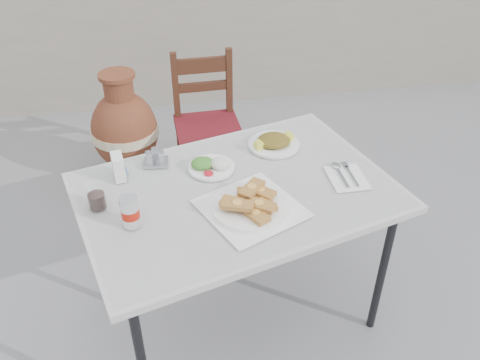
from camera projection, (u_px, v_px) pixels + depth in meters
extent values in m
plane|color=slate|center=(223.00, 333.00, 2.38)|extent=(80.00, 80.00, 0.00)
cylinder|color=black|center=(382.00, 272.00, 2.22)|extent=(0.04, 0.04, 0.71)
cylinder|color=black|center=(100.00, 249.00, 2.34)|extent=(0.04, 0.04, 0.71)
cylinder|color=black|center=(301.00, 188.00, 2.72)|extent=(0.04, 0.04, 0.71)
cube|color=white|center=(237.00, 192.00, 2.06)|extent=(1.43, 1.15, 0.03)
cube|color=white|center=(237.00, 189.00, 2.04)|extent=(1.38, 1.10, 0.01)
cube|color=white|center=(251.00, 208.00, 1.94)|extent=(0.46, 0.46, 0.00)
cylinder|color=white|center=(251.00, 206.00, 1.93)|extent=(0.30, 0.30, 0.02)
cylinder|color=white|center=(251.00, 207.00, 1.94)|extent=(0.31, 0.31, 0.01)
cylinder|color=white|center=(211.00, 168.00, 2.16)|extent=(0.20, 0.20, 0.01)
ellipsoid|color=silver|center=(220.00, 164.00, 2.14)|extent=(0.08, 0.08, 0.05)
ellipsoid|color=#3A7722|center=(203.00, 163.00, 2.15)|extent=(0.10, 0.09, 0.04)
cylinder|color=red|center=(209.00, 173.00, 2.11)|extent=(0.04, 0.04, 0.01)
cylinder|color=white|center=(274.00, 144.00, 2.31)|extent=(0.23, 0.23, 0.01)
ellipsoid|color=#216619|center=(274.00, 140.00, 2.29)|extent=(0.15, 0.14, 0.04)
cylinder|color=yellow|center=(259.00, 145.00, 2.26)|extent=(0.05, 0.04, 0.04)
cylinder|color=yellow|center=(289.00, 136.00, 2.32)|extent=(0.05, 0.04, 0.04)
cylinder|color=white|center=(130.00, 212.00, 1.83)|extent=(0.07, 0.07, 0.12)
cylinder|color=red|center=(130.00, 213.00, 1.83)|extent=(0.07, 0.07, 0.04)
cylinder|color=#ADADB4|center=(128.00, 199.00, 1.79)|extent=(0.06, 0.06, 0.00)
cylinder|color=white|center=(96.00, 196.00, 1.92)|extent=(0.07, 0.07, 0.10)
cylinder|color=black|center=(97.00, 201.00, 1.93)|extent=(0.06, 0.06, 0.06)
cube|color=white|center=(118.00, 167.00, 2.08)|extent=(0.06, 0.09, 0.11)
cube|color=blue|center=(125.00, 167.00, 2.09)|extent=(0.02, 0.05, 0.06)
cube|color=#ADADB4|center=(156.00, 162.00, 2.19)|extent=(0.11, 0.09, 0.01)
cylinder|color=white|center=(149.00, 158.00, 2.15)|extent=(0.03, 0.03, 0.06)
cylinder|color=white|center=(161.00, 157.00, 2.15)|extent=(0.03, 0.03, 0.06)
cylinder|color=#ADADB4|center=(155.00, 153.00, 2.19)|extent=(0.03, 0.03, 0.05)
cube|color=white|center=(347.00, 178.00, 2.10)|extent=(0.15, 0.19, 0.00)
cube|color=#ADADB4|center=(342.00, 177.00, 2.10)|extent=(0.01, 0.15, 0.00)
ellipsoid|color=#ADADB4|center=(336.00, 165.00, 2.16)|extent=(0.04, 0.05, 0.01)
cube|color=#ADADB4|center=(352.00, 176.00, 2.10)|extent=(0.01, 0.15, 0.00)
cube|color=#ADADB4|center=(345.00, 165.00, 2.17)|extent=(0.02, 0.04, 0.00)
cube|color=#35180E|center=(187.00, 178.00, 3.05)|extent=(0.04, 0.04, 0.41)
cube|color=#35180E|center=(240.00, 172.00, 3.10)|extent=(0.04, 0.04, 0.41)
cube|color=#35180E|center=(181.00, 150.00, 3.31)|extent=(0.04, 0.04, 0.41)
cube|color=#35180E|center=(230.00, 144.00, 3.37)|extent=(0.04, 0.04, 0.41)
cube|color=maroon|center=(208.00, 129.00, 3.08)|extent=(0.40, 0.40, 0.05)
cube|color=#35180E|center=(176.00, 89.00, 3.06)|extent=(0.04, 0.04, 0.46)
cube|color=#35180E|center=(229.00, 84.00, 3.11)|extent=(0.04, 0.04, 0.46)
cube|color=#35180E|center=(202.00, 65.00, 3.01)|extent=(0.37, 0.04, 0.09)
cube|color=#35180E|center=(203.00, 87.00, 3.09)|extent=(0.37, 0.04, 0.05)
cylinder|color=brown|center=(131.00, 171.00, 3.40)|extent=(0.32, 0.32, 0.08)
ellipsoid|color=brown|center=(125.00, 131.00, 3.22)|extent=(0.42, 0.42, 0.52)
cylinder|color=#C8BD92|center=(125.00, 131.00, 3.22)|extent=(0.43, 0.43, 0.06)
cylinder|color=brown|center=(119.00, 89.00, 3.06)|extent=(0.18, 0.18, 0.16)
cylinder|color=brown|center=(116.00, 75.00, 3.00)|extent=(0.22, 0.22, 0.02)
cube|color=gray|center=(178.00, 29.00, 4.04)|extent=(6.00, 0.25, 1.20)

